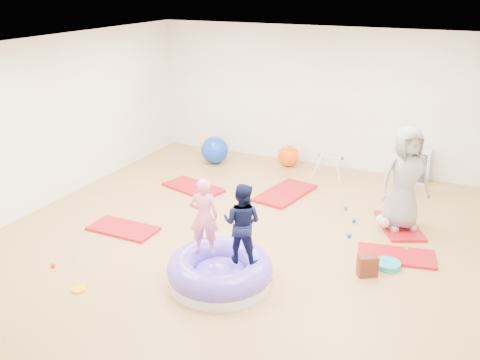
% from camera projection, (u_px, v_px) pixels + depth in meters
% --- Properties ---
extents(room, '(7.01, 8.01, 2.81)m').
position_uv_depth(room, '(231.00, 153.00, 7.37)').
color(room, '#AA7B47').
rests_on(room, ground).
extents(gym_mat_front_left, '(1.07, 0.54, 0.04)m').
position_uv_depth(gym_mat_front_left, '(123.00, 229.00, 8.28)').
color(gym_mat_front_left, '#B4181D').
rests_on(gym_mat_front_left, ground).
extents(gym_mat_mid_left, '(1.25, 0.86, 0.05)m').
position_uv_depth(gym_mat_mid_left, '(193.00, 188.00, 9.89)').
color(gym_mat_mid_left, '#B4181D').
rests_on(gym_mat_mid_left, ground).
extents(gym_mat_center_back, '(0.86, 1.37, 0.05)m').
position_uv_depth(gym_mat_center_back, '(285.00, 193.00, 9.63)').
color(gym_mat_center_back, '#B4181D').
rests_on(gym_mat_center_back, ground).
extents(gym_mat_right, '(1.14, 0.73, 0.04)m').
position_uv_depth(gym_mat_right, '(396.00, 256.00, 7.48)').
color(gym_mat_right, '#B4181D').
rests_on(gym_mat_right, ground).
extents(gym_mat_rear_right, '(0.95, 1.20, 0.04)m').
position_uv_depth(gym_mat_rear_right, '(399.00, 226.00, 8.38)').
color(gym_mat_rear_right, '#B4181D').
rests_on(gym_mat_rear_right, ground).
extents(inflatable_cushion, '(1.36, 1.36, 0.43)m').
position_uv_depth(inflatable_cushion, '(220.00, 272.00, 6.80)').
color(inflatable_cushion, white).
rests_on(inflatable_cushion, ground).
extents(child_pink, '(0.43, 0.36, 1.01)m').
position_uv_depth(child_pink, '(204.00, 213.00, 6.73)').
color(child_pink, pink).
rests_on(child_pink, inflatable_cushion).
extents(child_navy, '(0.53, 0.42, 1.03)m').
position_uv_depth(child_navy, '(242.00, 219.00, 6.52)').
color(child_navy, black).
rests_on(child_navy, inflatable_cushion).
extents(adult_caregiver, '(0.93, 0.86, 1.60)m').
position_uv_depth(adult_caregiver, '(405.00, 178.00, 8.02)').
color(adult_caregiver, gray).
rests_on(adult_caregiver, gym_mat_rear_right).
extents(infant, '(0.33, 0.34, 0.20)m').
position_uv_depth(infant, '(386.00, 221.00, 8.26)').
color(infant, '#A0CDEE').
rests_on(infant, gym_mat_rear_right).
extents(ball_pit_balls, '(4.32, 3.63, 0.07)m').
position_uv_depth(ball_pit_balls, '(278.00, 243.00, 7.81)').
color(ball_pit_balls, '#0E3BAF').
rests_on(ball_pit_balls, ground).
extents(exercise_ball_blue, '(0.57, 0.57, 0.57)m').
position_uv_depth(exercise_ball_blue, '(215.00, 150.00, 11.16)').
color(exercise_ball_blue, '#0E3BAF').
rests_on(exercise_ball_blue, ground).
extents(exercise_ball_orange, '(0.44, 0.44, 0.44)m').
position_uv_depth(exercise_ball_orange, '(288.00, 156.00, 11.01)').
color(exercise_ball_orange, '#F95300').
rests_on(exercise_ball_orange, ground).
extents(infant_play_gym, '(0.62, 0.59, 0.48)m').
position_uv_depth(infant_play_gym, '(330.00, 164.00, 10.23)').
color(infant_play_gym, silver).
rests_on(infant_play_gym, ground).
extents(cube_shelf, '(0.65, 0.32, 0.65)m').
position_uv_depth(cube_shelf, '(412.00, 165.00, 10.17)').
color(cube_shelf, silver).
rests_on(cube_shelf, ground).
extents(balance_disc, '(0.35, 0.35, 0.08)m').
position_uv_depth(balance_disc, '(387.00, 265.00, 7.22)').
color(balance_disc, teal).
rests_on(balance_disc, ground).
extents(backpack, '(0.29, 0.26, 0.29)m').
position_uv_depth(backpack, '(367.00, 266.00, 6.98)').
color(backpack, '#9D3E23').
rests_on(backpack, ground).
extents(yellow_toy, '(0.18, 0.18, 0.03)m').
position_uv_depth(yellow_toy, '(79.00, 289.00, 6.70)').
color(yellow_toy, '#FFBC00').
rests_on(yellow_toy, ground).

